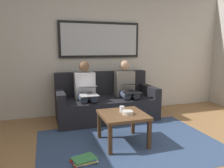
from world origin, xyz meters
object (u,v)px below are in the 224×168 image
at_px(laptop_black, 131,88).
at_px(magazine_stack, 84,160).
at_px(bowl, 128,113).
at_px(couch, 106,102).
at_px(laptop_silver, 88,91).
at_px(person_left, 126,87).
at_px(coffee_table, 123,118).
at_px(cup, 122,109).
at_px(framed_mirror, 100,40).
at_px(person_right, 86,90).

relative_size(laptop_black, magazine_stack, 1.12).
bearing_deg(bowl, couch, -91.75).
xyz_separation_m(laptop_black, laptop_silver, (0.82, -0.00, -0.00)).
height_order(couch, person_left, person_left).
distance_m(bowl, laptop_silver, 1.05).
relative_size(couch, person_left, 1.68).
distance_m(coffee_table, magazine_stack, 0.81).
distance_m(couch, laptop_silver, 0.60).
height_order(coffee_table, laptop_black, laptop_black).
bearing_deg(couch, cup, 86.03).
distance_m(framed_mirror, cup, 1.86).
relative_size(person_left, laptop_silver, 2.97).
xyz_separation_m(bowl, laptop_black, (-0.45, -0.96, 0.16)).
distance_m(person_right, laptop_silver, 0.24).
bearing_deg(magazine_stack, laptop_black, -132.01).
bearing_deg(person_left, laptop_black, 90.00).
height_order(framed_mirror, bowl, framed_mirror).
relative_size(coffee_table, cup, 7.14).
xyz_separation_m(framed_mirror, person_right, (0.41, 0.46, -0.94)).
bearing_deg(magazine_stack, bowl, -156.42).
xyz_separation_m(coffee_table, laptop_black, (-0.50, -0.91, 0.25)).
distance_m(person_left, magazine_stack, 1.97).
relative_size(cup, laptop_silver, 0.23).
height_order(coffee_table, magazine_stack, coffee_table).
height_order(coffee_table, person_right, person_right).
height_order(framed_mirror, cup, framed_mirror).
relative_size(framed_mirror, coffee_table, 2.65).
xyz_separation_m(framed_mirror, cup, (0.08, 1.53, -1.05)).
height_order(coffee_table, person_left, person_left).
bearing_deg(laptop_black, person_right, -16.27).
xyz_separation_m(couch, cup, (0.08, 1.15, 0.18)).
bearing_deg(laptop_silver, coffee_table, 109.21).
bearing_deg(laptop_silver, magazine_stack, 75.88).
bearing_deg(cup, couch, -93.97).
height_order(framed_mirror, magazine_stack, framed_mirror).
bearing_deg(person_right, bowl, 107.15).
relative_size(framed_mirror, person_left, 1.49).
height_order(coffee_table, cup, cup).
xyz_separation_m(person_right, laptop_silver, (0.00, 0.23, 0.02)).
height_order(person_left, person_right, same).
relative_size(person_left, laptop_black, 2.98).
bearing_deg(person_left, person_right, 0.00).
distance_m(laptop_black, magazine_stack, 1.80).
distance_m(couch, framed_mirror, 1.30).
bearing_deg(cup, laptop_silver, -68.61).
bearing_deg(laptop_silver, person_left, -164.02).
height_order(framed_mirror, coffee_table, framed_mirror).
relative_size(laptop_black, laptop_silver, 1.00).
height_order(cup, bowl, cup).
bearing_deg(laptop_black, coffee_table, 61.20).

